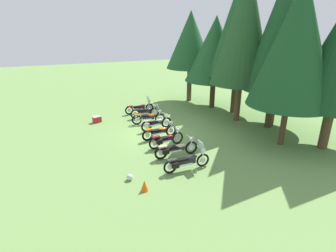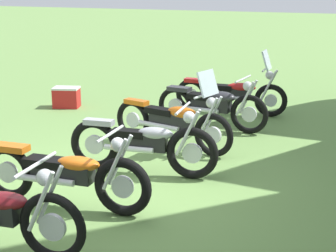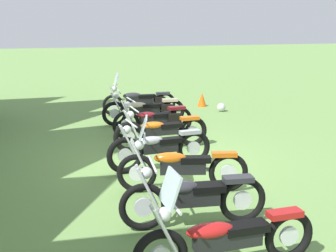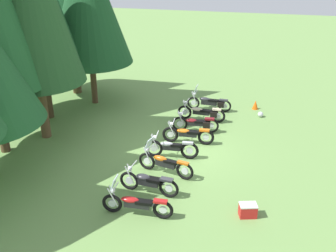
# 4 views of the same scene
# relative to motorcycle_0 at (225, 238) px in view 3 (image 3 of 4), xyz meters

# --- Properties ---
(ground_plane) EXTENTS (80.00, 80.00, 0.00)m
(ground_plane) POSITION_rel_motorcycle_0_xyz_m (4.65, -0.42, -0.45)
(ground_plane) COLOR #6B934C
(motorcycle_0) EXTENTS (0.62, 2.37, 1.35)m
(motorcycle_0) POSITION_rel_motorcycle_0_xyz_m (0.00, 0.00, 0.00)
(motorcycle_0) COLOR black
(motorcycle_0) RESTS_ON ground_plane
(motorcycle_1) EXTENTS (0.77, 2.21, 1.01)m
(motorcycle_1) POSITION_rel_motorcycle_0_xyz_m (1.29, -0.01, 0.02)
(motorcycle_1) COLOR black
(motorcycle_1) RESTS_ON ground_plane
(motorcycle_2) EXTENTS (0.80, 2.29, 1.36)m
(motorcycle_2) POSITION_rel_motorcycle_0_xyz_m (2.67, -0.23, 0.02)
(motorcycle_2) COLOR black
(motorcycle_2) RESTS_ON ground_plane
(motorcycle_3) EXTENTS (0.73, 2.22, 1.03)m
(motorcycle_3) POSITION_rel_motorcycle_0_xyz_m (3.98, -0.17, 0.00)
(motorcycle_3) COLOR black
(motorcycle_3) RESTS_ON ground_plane
(motorcycle_4) EXTENTS (0.71, 2.30, 1.01)m
(motorcycle_4) POSITION_rel_motorcycle_0_xyz_m (5.42, -0.56, -0.01)
(motorcycle_4) COLOR black
(motorcycle_4) RESTS_ON ground_plane
(motorcycle_5) EXTENTS (0.76, 2.18, 1.01)m
(motorcycle_5) POSITION_rel_motorcycle_0_xyz_m (6.65, -0.71, 0.00)
(motorcycle_5) COLOR black
(motorcycle_5) RESTS_ON ground_plane
(motorcycle_6) EXTENTS (0.65, 2.41, 1.01)m
(motorcycle_6) POSITION_rel_motorcycle_0_xyz_m (8.01, -0.76, -0.00)
(motorcycle_6) COLOR black
(motorcycle_6) RESTS_ON ground_plane
(motorcycle_7) EXTENTS (0.70, 2.36, 1.35)m
(motorcycle_7) POSITION_rel_motorcycle_0_xyz_m (9.45, -0.90, 0.02)
(motorcycle_7) COLOR black
(motorcycle_7) RESTS_ON ground_plane
(traffic_cone) EXTENTS (0.32, 0.32, 0.48)m
(traffic_cone) POSITION_rel_motorcycle_0_xyz_m (10.25, -3.25, -0.21)
(traffic_cone) COLOR #EA590F
(traffic_cone) RESTS_ON ground_plane
(dropped_helmet) EXTENTS (0.28, 0.28, 0.28)m
(dropped_helmet) POSITION_rel_motorcycle_0_xyz_m (9.22, -3.57, -0.31)
(dropped_helmet) COLOR silver
(dropped_helmet) RESTS_ON ground_plane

